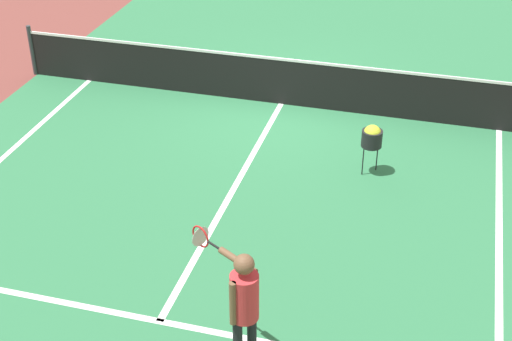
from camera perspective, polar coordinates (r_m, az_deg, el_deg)
ground_plane at (r=14.79m, az=1.92°, el=5.07°), size 60.00×60.00×0.00m
court_surface_inbounds at (r=14.79m, az=1.92°, el=5.07°), size 10.62×24.40×0.00m
line_service_near at (r=9.71m, az=-7.30°, el=-11.25°), size 8.22×0.10×0.01m
line_center_service at (r=12.09m, az=-1.70°, el=-1.39°), size 0.10×6.40×0.01m
net at (r=14.58m, az=1.95°, el=6.80°), size 10.79×0.09×1.07m
player_near at (r=8.35m, az=-1.00°, el=-9.80°), size 0.99×0.90×1.67m
ball_hopper at (r=12.33m, az=8.77°, el=2.56°), size 0.34×0.34×0.87m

